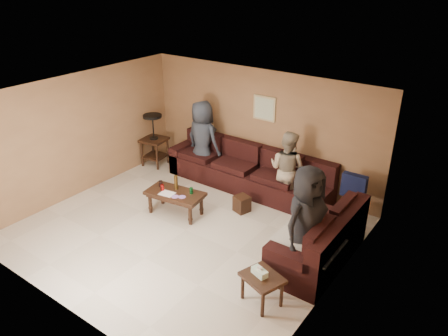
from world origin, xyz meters
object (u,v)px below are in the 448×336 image
object	(u,v)px
waste_bin	(242,204)
person_middle	(287,169)
person_left	(203,140)
sectional_sofa	(267,195)
side_table_right	(262,280)
coffee_table	(175,195)
person_right	(306,221)
end_table_left	(154,139)

from	to	relation	value
waste_bin	person_middle	xyz separation A→B (m)	(0.54, 0.77, 0.61)
person_left	sectional_sofa	bearing A→B (deg)	170.97
person_left	person_middle	distance (m)	2.14
person_left	person_middle	xyz separation A→B (m)	(2.14, -0.04, -0.10)
side_table_right	coffee_table	bearing A→B (deg)	156.80
side_table_right	person_right	distance (m)	1.12
sectional_sofa	coffee_table	bearing A→B (deg)	-139.25
coffee_table	side_table_right	size ratio (longest dim) A/B	1.75
coffee_table	end_table_left	xyz separation A→B (m)	(-1.92, 1.42, 0.26)
coffee_table	side_table_right	xyz separation A→B (m)	(2.63, -1.13, 0.01)
waste_bin	person_left	size ratio (longest dim) A/B	0.18
person_left	person_right	size ratio (longest dim) A/B	0.97
waste_bin	person_left	world-z (taller)	person_left
person_left	person_right	bearing A→B (deg)	156.65
coffee_table	person_right	bearing A→B (deg)	-2.68
waste_bin	end_table_left	bearing A→B (deg)	168.28
coffee_table	person_right	size ratio (longest dim) A/B	0.66
sectional_sofa	person_middle	size ratio (longest dim) A/B	3.01
side_table_right	sectional_sofa	bearing A→B (deg)	119.02
end_table_left	waste_bin	world-z (taller)	end_table_left
end_table_left	person_middle	bearing A→B (deg)	2.70
end_table_left	waste_bin	xyz separation A→B (m)	(2.91, -0.60, -0.49)
end_table_left	side_table_right	xyz separation A→B (m)	(4.55, -2.55, -0.25)
side_table_right	waste_bin	world-z (taller)	side_table_right
waste_bin	person_left	bearing A→B (deg)	153.22
waste_bin	sectional_sofa	bearing A→B (deg)	43.77
person_right	sectional_sofa	bearing A→B (deg)	58.99
waste_bin	side_table_right	bearing A→B (deg)	-49.94
sectional_sofa	person_left	size ratio (longest dim) A/B	2.65
end_table_left	sectional_sofa	bearing A→B (deg)	-4.46
end_table_left	person_right	bearing A→B (deg)	-18.35
side_table_right	person_middle	xyz separation A→B (m)	(-1.10, 2.71, 0.37)
coffee_table	person_left	xyz separation A→B (m)	(-0.61, 1.63, 0.48)
coffee_table	person_middle	size ratio (longest dim) A/B	0.76
sectional_sofa	coffee_table	world-z (taller)	sectional_sofa
person_right	coffee_table	bearing A→B (deg)	98.95
side_table_right	waste_bin	xyz separation A→B (m)	(-1.64, 1.95, -0.24)
person_middle	person_right	xyz separation A→B (m)	(1.24, -1.72, 0.13)
end_table_left	coffee_table	bearing A→B (deg)	-36.58
person_left	waste_bin	bearing A→B (deg)	157.39
coffee_table	person_right	world-z (taller)	person_right
coffee_table	waste_bin	size ratio (longest dim) A/B	3.69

